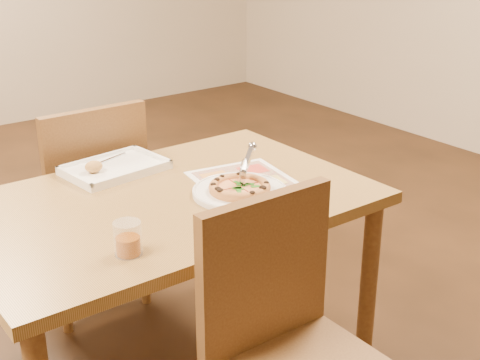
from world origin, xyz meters
TOP-DOWN VIEW (x-y plane):
  - dining_table at (0.00, 0.00)m, footprint 1.30×0.85m
  - chair_near at (0.00, -0.60)m, footprint 0.42×0.42m
  - chair_far at (-0.00, 0.60)m, footprint 0.42×0.42m
  - plate at (0.21, -0.12)m, footprint 0.37×0.37m
  - pizza at (0.20, -0.13)m, footprint 0.20×0.20m
  - pizza_cutter at (0.25, -0.10)m, footprint 0.14×0.11m
  - appetizer_tray at (-0.03, 0.31)m, footprint 0.36×0.27m
  - glass_tumbler at (-0.28, -0.27)m, footprint 0.08×0.08m
  - menu at (0.28, -0.09)m, footprint 0.38×0.48m

SIDE VIEW (x-z plane):
  - chair_near at x=0.00m, z-range 0.33..0.80m
  - chair_far at x=0.00m, z-range 0.33..0.80m
  - dining_table at x=0.00m, z-range 0.27..0.99m
  - menu at x=0.28m, z-range 0.72..0.72m
  - plate at x=0.21m, z-range 0.72..0.74m
  - appetizer_tray at x=-0.03m, z-range 0.70..0.76m
  - pizza at x=0.20m, z-range 0.73..0.76m
  - glass_tumbler at x=-0.28m, z-range 0.71..0.81m
  - pizza_cutter at x=0.25m, z-range 0.76..0.86m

